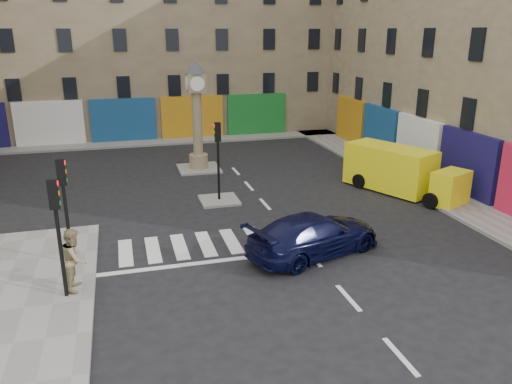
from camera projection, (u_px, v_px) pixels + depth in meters
name	position (u px, v px, depth m)	size (l,w,h in m)	color
ground	(323.00, 269.00, 17.11)	(120.00, 120.00, 0.00)	black
sidewalk_right	(396.00, 173.00, 28.47)	(2.60, 30.00, 0.15)	gray
sidewalk_far	(154.00, 142.00, 36.42)	(32.00, 2.40, 0.15)	gray
island_near	(219.00, 200.00, 23.92)	(1.80, 1.80, 0.12)	gray
island_far	(199.00, 168.00, 29.42)	(2.40, 2.40, 0.12)	gray
building_right	(510.00, 27.00, 27.63)	(10.00, 30.00, 16.00)	#9A8B65
building_far	(141.00, 21.00, 39.14)	(32.00, 10.00, 17.00)	#8B7D5D
traffic_light_left_near	(57.00, 219.00, 14.38)	(0.28, 0.22, 3.70)	black
traffic_light_left_far	(64.00, 194.00, 16.58)	(0.28, 0.22, 3.70)	black
traffic_light_island	(218.00, 149.00, 23.14)	(0.28, 0.22, 3.70)	black
clock_pillar	(197.00, 109.00, 28.34)	(1.20, 1.20, 6.10)	#9A8B65
navy_sedan	(314.00, 235.00, 18.07)	(2.13, 5.25, 1.52)	black
yellow_van	(400.00, 171.00, 24.94)	(4.22, 6.39, 2.25)	#FFF215
pedestrian_tan	(75.00, 259.00, 15.30)	(0.96, 0.75, 1.97)	#9C8960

